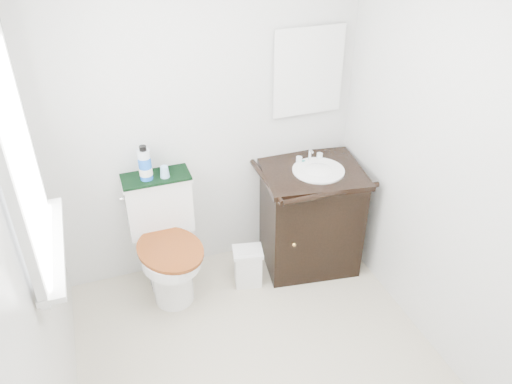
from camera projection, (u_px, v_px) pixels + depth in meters
floor at (265, 372)px, 3.08m from camera, size 2.40×2.40×0.00m
wall_back at (205, 118)px, 3.40m from camera, size 2.40×0.00×2.40m
wall_left at (28, 261)px, 2.13m from camera, size 0.00×2.40×2.40m
wall_right at (453, 174)px, 2.76m from camera, size 0.00×2.40×2.40m
window at (17, 162)px, 2.15m from camera, size 0.02×0.70×0.90m
mirror at (308, 72)px, 3.46m from camera, size 0.50×0.02×0.60m
toilet at (166, 246)px, 3.54m from camera, size 0.53×0.69×0.86m
vanity at (310, 214)px, 3.77m from camera, size 0.79×0.70×0.92m
trash_bin at (248, 266)px, 3.68m from camera, size 0.24×0.21×0.31m
towel at (156, 177)px, 3.37m from camera, size 0.46×0.22×0.02m
mouthwash_bottle at (145, 164)px, 3.28m from camera, size 0.09×0.09×0.24m
cup at (165, 172)px, 3.34m from camera, size 0.06×0.06×0.08m
soap_bar at (302, 161)px, 3.65m from camera, size 0.07×0.04×0.02m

